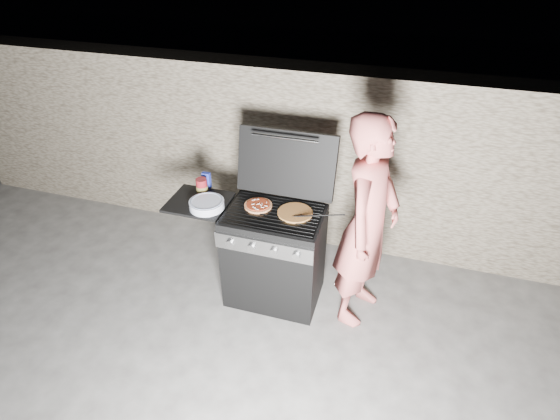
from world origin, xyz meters
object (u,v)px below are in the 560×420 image
(pizza_topped, at_px, (258,205))
(gas_grill, at_px, (247,251))
(sauce_jar, at_px, (202,187))
(person, at_px, (368,225))

(pizza_topped, bearing_deg, gas_grill, -149.53)
(pizza_topped, xyz_separation_m, sauce_jar, (-0.53, 0.06, 0.05))
(pizza_topped, height_order, person, person)
(gas_grill, relative_size, sauce_jar, 9.05)
(gas_grill, height_order, person, person)
(pizza_topped, bearing_deg, sauce_jar, 174.02)
(pizza_topped, relative_size, person, 0.13)
(person, bearing_deg, sauce_jar, 102.01)
(person, bearing_deg, gas_grill, 107.39)
(gas_grill, xyz_separation_m, sauce_jar, (-0.43, 0.11, 0.52))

